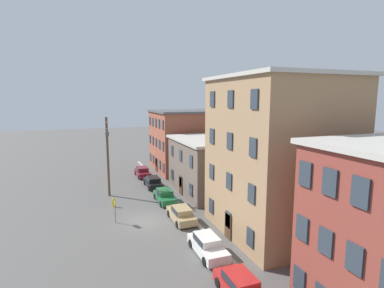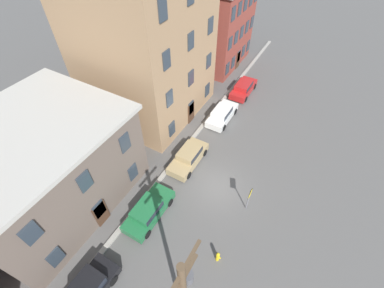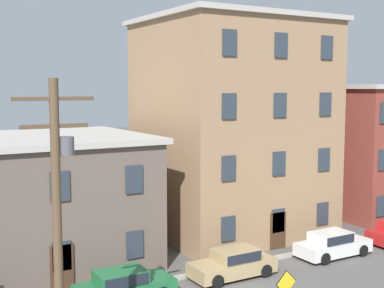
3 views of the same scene
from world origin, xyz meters
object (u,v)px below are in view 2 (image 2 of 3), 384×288
caution_sign (249,196)px  fire_hydrant (218,257)px  car_red (243,88)px  car_tan (189,156)px  car_green (148,210)px  car_white (222,114)px

caution_sign → fire_hydrant: bearing=176.6°
caution_sign → fire_hydrant: 4.71m
car_red → fire_hydrant: car_red is taller
fire_hydrant → car_tan: bearing=42.7°
car_tan → fire_hydrant: bearing=-137.3°
car_green → fire_hydrant: 5.85m
car_green → fire_hydrant: size_ratio=4.58×
car_green → car_red: size_ratio=1.00×
car_green → fire_hydrant: car_green is taller
car_red → caution_sign: (-14.00, -5.86, 0.95)m
car_tan → car_red: same height
car_green → car_red: (18.16, -0.24, 0.00)m
car_tan → car_white: same height
car_tan → car_white: 6.67m
car_green → car_white: bearing=-0.3°
car_red → caution_sign: 15.21m
car_red → fire_hydrant: bearing=-163.2°
car_white → caution_sign: bearing=-144.6°
car_tan → caution_sign: 6.48m
car_white → fire_hydrant: car_white is taller
car_tan → car_red: 12.18m
car_white → car_red: (5.50, -0.18, 0.00)m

